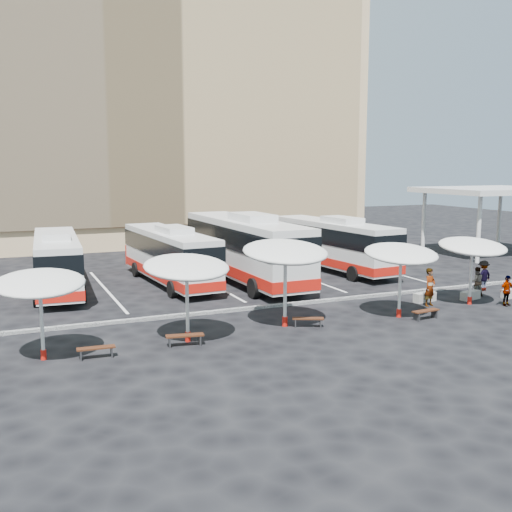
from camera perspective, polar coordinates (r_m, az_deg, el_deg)
name	(u,v)px	position (r m, az deg, el deg)	size (l,w,h in m)	color
ground	(262,311)	(28.77, 0.55, -5.28)	(120.00, 120.00, 0.00)	black
sandstone_building	(123,103)	(58.77, -12.55, 14.02)	(42.00, 18.25, 29.60)	tan
service_canopy	(492,192)	(50.15, 21.55, 5.70)	(10.00, 8.00, 5.20)	silver
curb_divider	(258,307)	(29.20, 0.15, -4.92)	(34.00, 0.25, 0.15)	black
bay_lines	(208,282)	(36.05, -4.62, -2.45)	(24.15, 12.00, 0.01)	white
bus_0	(57,260)	(34.78, -18.45, -0.37)	(3.02, 10.86, 3.41)	silver
bus_1	(169,254)	(35.39, -8.25, 0.20)	(3.08, 11.11, 3.48)	silver
bus_2	(245,246)	(35.60, -1.09, 0.92)	(3.29, 13.23, 4.18)	silver
bus_3	(333,243)	(39.93, 7.33, 1.28)	(3.43, 11.59, 3.63)	silver
sunshade_0	(40,283)	(22.46, -19.91, -2.47)	(3.37, 3.40, 3.29)	silver
sunshade_1	(187,267)	(23.46, -6.63, -1.08)	(3.62, 3.66, 3.52)	silver
sunshade_2	(285,252)	(25.52, 2.81, 0.37)	(3.93, 3.97, 3.83)	silver
sunshade_3	(401,254)	(27.88, 13.65, 0.20)	(3.84, 3.87, 3.47)	silver
sunshade_4	(472,247)	(31.54, 19.92, 0.83)	(3.87, 3.91, 3.44)	silver
wood_bench_0	(96,350)	(22.65, -14.99, -8.62)	(1.38, 0.44, 0.42)	black
wood_bench_1	(185,337)	(23.47, -6.80, -7.70)	(1.51, 0.64, 0.45)	black
wood_bench_2	(308,320)	(26.03, 4.97, -6.09)	(1.38, 0.90, 0.42)	black
wood_bench_3	(426,312)	(28.28, 15.86, -5.18)	(1.43, 0.53, 0.43)	black
conc_bench_0	(425,297)	(31.87, 15.77, -3.80)	(1.27, 0.42, 0.48)	gray
conc_bench_1	(470,295)	(33.12, 19.73, -3.55)	(1.18, 0.39, 0.44)	gray
conc_bench_2	(512,293)	(34.39, 23.22, -3.29)	(1.24, 0.41, 0.47)	gray
passenger_0	(430,287)	(30.87, 16.22, -2.86)	(0.69, 0.46, 1.90)	black
passenger_1	(477,282)	(34.02, 20.30, -2.30)	(0.76, 0.59, 1.56)	black
passenger_2	(507,291)	(32.19, 22.78, -3.06)	(0.90, 0.38, 1.54)	black
passenger_3	(483,276)	(35.56, 20.83, -1.76)	(1.10, 0.63, 1.70)	black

